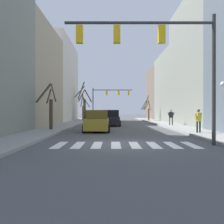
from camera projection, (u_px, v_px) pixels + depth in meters
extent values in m
plane|color=#4C4C4F|center=(124.00, 144.00, 12.92)|extent=(240.00, 240.00, 0.00)
cube|color=gray|center=(8.00, 142.00, 12.90)|extent=(2.53, 90.00, 0.15)
cube|color=tan|center=(23.00, 76.00, 27.66)|extent=(6.00, 12.16, 10.60)
cube|color=beige|center=(52.00, 82.00, 41.27)|extent=(6.00, 15.07, 12.44)
cube|color=gray|center=(209.00, 64.00, 28.39)|extent=(6.00, 13.12, 13.58)
cube|color=gray|center=(179.00, 88.00, 40.97)|extent=(6.00, 12.05, 10.55)
cube|color=#66564C|center=(164.00, 94.00, 52.85)|extent=(6.00, 11.71, 10.13)
cube|color=white|center=(59.00, 145.00, 12.51)|extent=(0.45, 2.60, 0.01)
cube|color=white|center=(77.00, 145.00, 12.52)|extent=(0.45, 2.60, 0.01)
cube|color=white|center=(96.00, 145.00, 12.52)|extent=(0.45, 2.60, 0.01)
cube|color=white|center=(115.00, 145.00, 12.52)|extent=(0.45, 2.60, 0.01)
cube|color=white|center=(134.00, 145.00, 12.53)|extent=(0.45, 2.60, 0.01)
cube|color=white|center=(152.00, 145.00, 12.53)|extent=(0.45, 2.60, 0.01)
cube|color=white|center=(171.00, 145.00, 12.53)|extent=(0.45, 2.60, 0.01)
cube|color=white|center=(190.00, 145.00, 12.54)|extent=(0.45, 2.60, 0.01)
cylinder|color=#2D2D2D|center=(213.00, 80.00, 12.40)|extent=(0.18, 0.18, 6.20)
cylinder|color=#2D2D2D|center=(138.00, 23.00, 12.37)|extent=(7.07, 0.14, 0.14)
cube|color=yellow|center=(161.00, 34.00, 12.38)|extent=(0.32, 0.28, 0.84)
cube|color=yellow|center=(116.00, 34.00, 12.37)|extent=(0.32, 0.28, 0.84)
cube|color=yellow|center=(79.00, 34.00, 12.37)|extent=(0.32, 0.28, 0.84)
cylinder|color=#2D2D2D|center=(92.00, 104.00, 48.82)|extent=(0.18, 0.18, 5.99)
cylinder|color=#2D2D2D|center=(112.00, 90.00, 48.83)|extent=(7.39, 0.14, 0.14)
cube|color=yellow|center=(106.00, 93.00, 48.82)|extent=(0.32, 0.28, 0.84)
cube|color=yellow|center=(118.00, 93.00, 48.83)|extent=(0.32, 0.28, 0.84)
cube|color=yellow|center=(128.00, 93.00, 48.84)|extent=(0.32, 0.28, 0.84)
sphere|color=white|center=(222.00, 84.00, 15.52)|extent=(0.31, 0.31, 0.31)
cube|color=#A38423|center=(96.00, 124.00, 21.01)|extent=(1.80, 4.71, 0.84)
cube|color=#594813|center=(96.00, 114.00, 21.01)|extent=(1.65, 2.45, 0.69)
cylinder|color=black|center=(107.00, 129.00, 19.56)|extent=(0.22, 0.64, 0.64)
cylinder|color=black|center=(83.00, 129.00, 19.55)|extent=(0.22, 0.64, 0.64)
cylinder|color=black|center=(108.00, 126.00, 22.48)|extent=(0.22, 0.64, 0.64)
cylinder|color=black|center=(87.00, 126.00, 22.47)|extent=(0.22, 0.64, 0.64)
cube|color=black|center=(110.00, 120.00, 28.79)|extent=(1.85, 4.44, 0.87)
cube|color=black|center=(110.00, 113.00, 28.79)|extent=(1.71, 2.31, 0.71)
cylinder|color=black|center=(119.00, 124.00, 27.42)|extent=(0.22, 0.64, 0.64)
cylinder|color=black|center=(101.00, 124.00, 27.41)|extent=(0.22, 0.64, 0.64)
cylinder|color=black|center=(118.00, 122.00, 30.17)|extent=(0.22, 0.64, 0.64)
cylinder|color=black|center=(102.00, 122.00, 30.17)|extent=(0.22, 0.64, 0.64)
cube|color=#236B38|center=(95.00, 117.00, 44.31)|extent=(1.77, 4.21, 0.82)
cube|color=#133A1E|center=(95.00, 113.00, 44.31)|extent=(1.63, 2.19, 0.67)
cylinder|color=black|center=(91.00, 119.00, 45.61)|extent=(0.22, 0.64, 0.64)
cylinder|color=black|center=(101.00, 119.00, 45.62)|extent=(0.22, 0.64, 0.64)
cylinder|color=black|center=(89.00, 119.00, 43.00)|extent=(0.22, 0.64, 0.64)
cylinder|color=black|center=(100.00, 119.00, 43.01)|extent=(0.22, 0.64, 0.64)
cylinder|color=#4C4C51|center=(171.00, 121.00, 27.70)|extent=(0.12, 0.12, 0.79)
cylinder|color=#4C4C51|center=(169.00, 121.00, 27.71)|extent=(0.12, 0.12, 0.79)
cube|color=black|center=(170.00, 115.00, 27.70)|extent=(0.40, 0.24, 0.62)
sphere|color=#8C664C|center=(170.00, 110.00, 27.70)|extent=(0.22, 0.22, 0.22)
cylinder|color=black|center=(172.00, 115.00, 27.69)|extent=(0.27, 0.11, 0.60)
cylinder|color=black|center=(168.00, 115.00, 27.72)|extent=(0.27, 0.11, 0.60)
cylinder|color=black|center=(199.00, 127.00, 18.11)|extent=(0.11, 0.11, 0.77)
cylinder|color=black|center=(196.00, 127.00, 17.97)|extent=(0.11, 0.11, 0.77)
cube|color=gold|center=(197.00, 117.00, 18.04)|extent=(0.43, 0.38, 0.60)
sphere|color=brown|center=(197.00, 111.00, 18.04)|extent=(0.22, 0.22, 0.22)
cylinder|color=gold|center=(200.00, 118.00, 18.15)|extent=(0.27, 0.21, 0.59)
cylinder|color=gold|center=(195.00, 118.00, 17.92)|extent=(0.27, 0.21, 0.59)
cylinder|color=brown|center=(82.00, 113.00, 42.18)|extent=(0.27, 0.27, 2.33)
cylinder|color=brown|center=(85.00, 102.00, 42.50)|extent=(1.15, 0.81, 1.72)
cylinder|color=brown|center=(82.00, 101.00, 42.91)|extent=(0.15, 1.56, 1.94)
cylinder|color=brown|center=(81.00, 100.00, 41.78)|extent=(0.39, 0.91, 2.15)
cylinder|color=brown|center=(83.00, 102.00, 41.73)|extent=(0.54, 1.00, 1.66)
cylinder|color=#473828|center=(84.00, 110.00, 44.70)|extent=(0.40, 0.40, 3.52)
cylinder|color=#473828|center=(80.00, 96.00, 43.85)|extent=(0.94, 1.87, 2.12)
cylinder|color=#473828|center=(87.00, 96.00, 44.94)|extent=(1.34, 0.69, 2.26)
cylinder|color=#473828|center=(78.00, 93.00, 44.46)|extent=(2.02, 0.65, 2.35)
cylinder|color=#473828|center=(80.00, 90.00, 43.55)|extent=(0.95, 2.47, 3.13)
cylinder|color=brown|center=(148.00, 115.00, 41.85)|extent=(0.27, 0.27, 1.87)
cylinder|color=brown|center=(145.00, 105.00, 41.44)|extent=(1.15, 1.00, 1.58)
cylinder|color=brown|center=(145.00, 106.00, 41.57)|extent=(0.90, 0.71, 1.42)
cylinder|color=brown|center=(145.00, 103.00, 42.43)|extent=(0.73, 1.31, 2.37)
cylinder|color=brown|center=(149.00, 106.00, 41.59)|extent=(0.30, 0.63, 1.44)
cylinder|color=brown|center=(144.00, 103.00, 42.25)|extent=(1.20, 0.96, 2.08)
cylinder|color=#473828|center=(50.00, 114.00, 21.42)|extent=(0.29, 0.29, 2.44)
cylinder|color=#473828|center=(52.00, 93.00, 21.03)|extent=(0.65, 0.90, 1.51)
cylinder|color=#473828|center=(48.00, 96.00, 20.90)|extent=(0.20, 1.14, 1.24)
cylinder|color=#473828|center=(43.00, 93.00, 21.19)|extent=(1.21, 0.64, 1.67)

